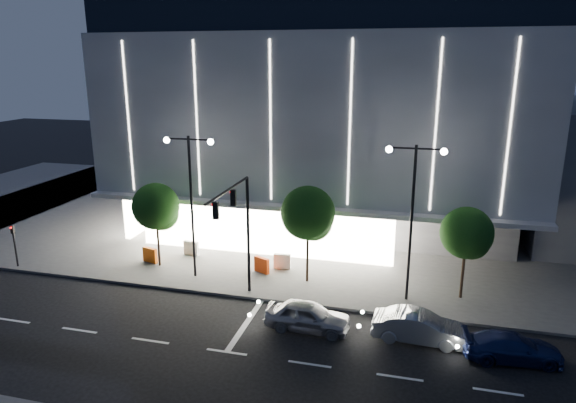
% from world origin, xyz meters
% --- Properties ---
extents(ground, '(160.00, 160.00, 0.00)m').
position_xyz_m(ground, '(0.00, 0.00, 0.00)').
color(ground, black).
rests_on(ground, ground).
extents(sidewalk_museum, '(70.00, 40.00, 0.15)m').
position_xyz_m(sidewalk_museum, '(5.00, 24.00, 0.07)').
color(sidewalk_museum, '#474747').
rests_on(sidewalk_museum, ground).
extents(museum, '(30.00, 25.80, 18.00)m').
position_xyz_m(museum, '(2.98, 22.31, 9.27)').
color(museum, '#4C4C51').
rests_on(museum, ground).
extents(traffic_mast, '(0.33, 5.89, 7.07)m').
position_xyz_m(traffic_mast, '(1.00, 3.34, 5.03)').
color(traffic_mast, black).
rests_on(traffic_mast, ground).
extents(street_lamp_west, '(3.16, 0.36, 9.00)m').
position_xyz_m(street_lamp_west, '(-3.00, 6.00, 5.96)').
color(street_lamp_west, black).
rests_on(street_lamp_west, ground).
extents(street_lamp_east, '(3.16, 0.36, 9.00)m').
position_xyz_m(street_lamp_east, '(10.00, 6.00, 5.96)').
color(street_lamp_east, black).
rests_on(street_lamp_east, ground).
extents(ped_signal_far, '(0.22, 0.24, 3.00)m').
position_xyz_m(ped_signal_far, '(-15.00, 4.50, 1.89)').
color(ped_signal_far, black).
rests_on(ped_signal_far, ground).
extents(tree_left, '(3.02, 3.02, 5.72)m').
position_xyz_m(tree_left, '(-5.97, 7.02, 4.03)').
color(tree_left, black).
rests_on(tree_left, ground).
extents(tree_mid, '(3.25, 3.25, 6.15)m').
position_xyz_m(tree_mid, '(4.03, 7.02, 4.33)').
color(tree_mid, black).
rests_on(tree_mid, ground).
extents(tree_right, '(2.91, 2.91, 5.51)m').
position_xyz_m(tree_right, '(13.03, 7.02, 3.88)').
color(tree_right, black).
rests_on(tree_right, ground).
extents(car_lead, '(4.44, 1.91, 1.49)m').
position_xyz_m(car_lead, '(5.24, 1.53, 0.75)').
color(car_lead, '#93959A').
rests_on(car_lead, ground).
extents(car_second, '(4.58, 1.75, 1.49)m').
position_xyz_m(car_second, '(10.74, 1.80, 0.74)').
color(car_second, '#B0B3B9').
rests_on(car_second, ground).
extents(car_third, '(4.56, 2.27, 1.27)m').
position_xyz_m(car_third, '(14.88, 1.17, 0.64)').
color(car_third, navy).
rests_on(car_third, ground).
extents(barrier_a, '(1.13, 0.54, 1.00)m').
position_xyz_m(barrier_a, '(-6.87, 7.33, 0.65)').
color(barrier_a, '#FD5F0E').
rests_on(barrier_a, sidewalk_museum).
extents(barrier_b, '(1.12, 0.41, 1.00)m').
position_xyz_m(barrier_b, '(-4.76, 9.24, 0.65)').
color(barrier_b, silver).
rests_on(barrier_b, sidewalk_museum).
extents(barrier_c, '(1.10, 0.68, 1.00)m').
position_xyz_m(barrier_c, '(0.90, 7.57, 0.65)').
color(barrier_c, '#ED3F0D').
rests_on(barrier_c, sidewalk_museum).
extents(barrier_d, '(1.12, 0.36, 1.00)m').
position_xyz_m(barrier_d, '(2.00, 8.49, 0.65)').
color(barrier_d, white).
rests_on(barrier_d, sidewalk_museum).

